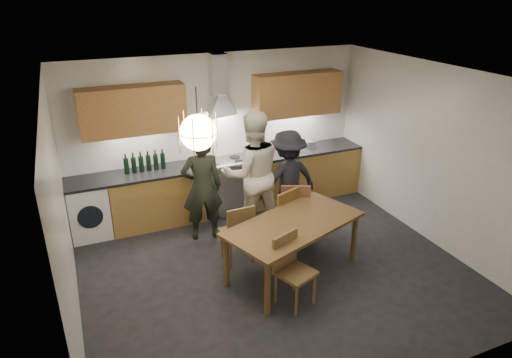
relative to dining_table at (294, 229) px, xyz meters
name	(u,v)px	position (x,y,z in m)	size (l,w,h in m)	color
ground	(274,269)	(-0.19, 0.17, -0.68)	(5.00, 5.00, 0.00)	black
room_shell	(277,151)	(-0.19, 0.17, 1.03)	(5.02, 4.52, 2.61)	white
counter_run	(227,185)	(-0.16, 2.12, -0.23)	(5.00, 0.62, 0.90)	tan
range_stove	(226,186)	(-0.19, 2.11, -0.24)	(0.90, 0.60, 0.92)	silver
wall_fixtures	(221,101)	(-0.19, 2.23, 1.19)	(4.30, 0.54, 1.10)	#BD8548
pendant_lamp	(198,132)	(-1.19, 0.07, 1.42)	(0.43, 0.43, 0.70)	black
dining_table	(294,229)	(0.00, 0.00, 0.00)	(2.02, 1.47, 0.77)	brown
chair_back_left	(239,230)	(-0.57, 0.52, -0.17)	(0.42, 0.42, 0.89)	brown
chair_back_mid	(282,214)	(0.17, 0.67, -0.15)	(0.54, 0.54, 0.93)	brown
chair_back_right	(295,208)	(0.42, 0.77, -0.14)	(0.56, 0.56, 0.94)	brown
chair_front	(291,265)	(-0.29, -0.50, -0.17)	(0.52, 0.52, 0.89)	brown
person_left	(202,187)	(-0.81, 1.38, 0.15)	(0.61, 0.40, 1.66)	black
person_mid	(252,174)	(-0.04, 1.29, 0.28)	(0.94, 0.73, 1.93)	beige
person_right	(287,179)	(0.54, 1.26, 0.11)	(1.01, 0.58, 1.57)	black
mixing_bowl	(291,149)	(1.02, 2.08, 0.26)	(0.32, 0.32, 0.08)	#B8B7BB
stock_pot	(310,145)	(1.40, 2.10, 0.29)	(0.19, 0.19, 0.13)	silver
wine_bottles	(145,161)	(-1.47, 2.18, 0.38)	(0.64, 0.08, 0.32)	black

